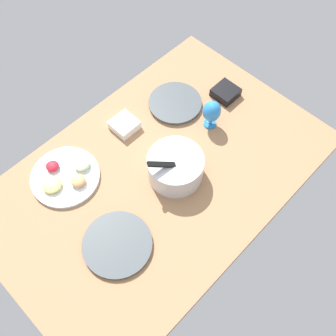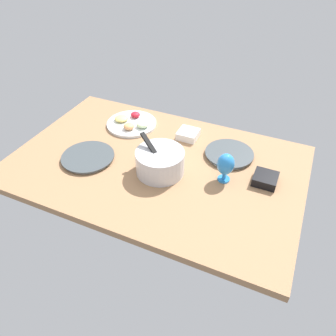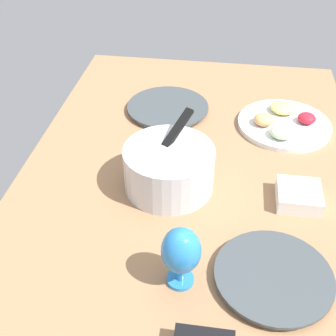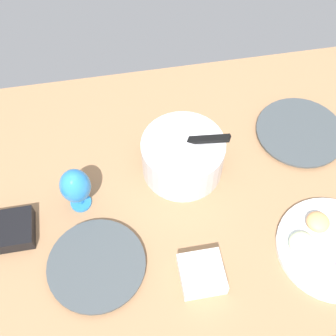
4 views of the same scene
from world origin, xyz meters
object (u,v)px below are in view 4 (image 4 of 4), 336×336
(dinner_plate_left, at_px, (97,265))
(fruit_platter, at_px, (332,246))
(square_bowl_black, at_px, (12,230))
(mixing_bowl, at_px, (183,155))
(dinner_plate_right, at_px, (300,132))
(square_bowl_white, at_px, (202,274))
(hurricane_glass_blue, at_px, (76,187))

(dinner_plate_left, bearing_deg, fruit_platter, -5.20)
(fruit_platter, bearing_deg, square_bowl_black, 167.06)
(square_bowl_black, bearing_deg, mixing_bowl, 14.92)
(mixing_bowl, height_order, square_bowl_black, mixing_bowl)
(mixing_bowl, xyz_separation_m, square_bowl_black, (-0.53, -0.14, -0.04))
(dinner_plate_right, height_order, mixing_bowl, mixing_bowl)
(dinner_plate_left, relative_size, square_bowl_white, 2.31)
(square_bowl_black, bearing_deg, fruit_platter, -12.94)
(mixing_bowl, xyz_separation_m, square_bowl_white, (-0.02, -0.37, -0.04))
(fruit_platter, xyz_separation_m, square_bowl_white, (-0.39, -0.02, 0.01))
(mixing_bowl, relative_size, fruit_platter, 0.82)
(mixing_bowl, relative_size, square_bowl_black, 2.16)
(fruit_platter, relative_size, square_bowl_black, 2.65)
(dinner_plate_left, height_order, square_bowl_white, square_bowl_white)
(fruit_platter, height_order, square_bowl_white, fruit_platter)
(hurricane_glass_blue, bearing_deg, square_bowl_white, -42.93)
(fruit_platter, bearing_deg, square_bowl_white, -177.33)
(dinner_plate_right, xyz_separation_m, fruit_platter, (-0.05, -0.41, 0.01))
(dinner_plate_left, distance_m, fruit_platter, 0.67)
(mixing_bowl, height_order, fruit_platter, mixing_bowl)
(hurricane_glass_blue, xyz_separation_m, square_bowl_white, (0.31, -0.29, -0.07))
(dinner_plate_left, xyz_separation_m, dinner_plate_right, (0.72, 0.35, -0.00))
(dinner_plate_left, xyz_separation_m, hurricane_glass_blue, (-0.03, 0.21, 0.09))
(dinner_plate_right, xyz_separation_m, mixing_bowl, (-0.42, -0.06, 0.06))
(dinner_plate_right, bearing_deg, square_bowl_black, -167.78)
(mixing_bowl, bearing_deg, dinner_plate_left, -136.27)
(square_bowl_white, bearing_deg, square_bowl_black, 156.37)
(dinner_plate_left, height_order, hurricane_glass_blue, hurricane_glass_blue)
(hurricane_glass_blue, relative_size, square_bowl_white, 1.37)
(dinner_plate_right, relative_size, square_bowl_black, 2.46)
(hurricane_glass_blue, height_order, square_bowl_black, hurricane_glass_blue)
(fruit_platter, relative_size, square_bowl_white, 2.68)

